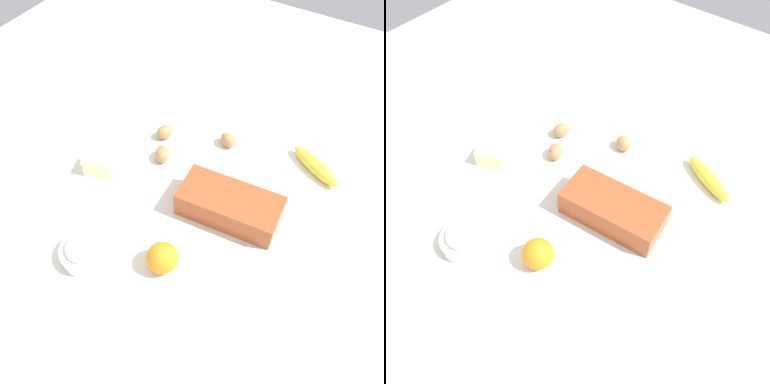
{
  "view_description": "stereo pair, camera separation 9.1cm",
  "coord_description": "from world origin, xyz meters",
  "views": [
    {
      "loc": [
        0.36,
        -0.6,
        0.94
      ],
      "look_at": [
        0.0,
        0.0,
        0.04
      ],
      "focal_mm": 37.69,
      "sensor_mm": 36.0,
      "label": 1
    },
    {
      "loc": [
        0.43,
        -0.55,
        0.94
      ],
      "look_at": [
        0.0,
        0.0,
        0.04
      ],
      "focal_mm": 37.69,
      "sensor_mm": 36.0,
      "label": 2
    }
  ],
  "objects": [
    {
      "name": "butter_block",
      "position": [
        -0.3,
        -0.04,
        0.03
      ],
      "size": [
        0.11,
        0.09,
        0.06
      ],
      "primitive_type": "cube",
      "rotation": [
        0.0,
        0.0,
        0.34
      ],
      "color": "#F4EDB2",
      "rests_on": "ground_plane"
    },
    {
      "name": "egg_beside_bowl",
      "position": [
        -0.21,
        0.18,
        0.02
      ],
      "size": [
        0.06,
        0.07,
        0.04
      ],
      "primitive_type": "ellipsoid",
      "rotation": [
        0.0,
        1.57,
        1.3
      ],
      "color": "#B17748",
      "rests_on": "ground_plane"
    },
    {
      "name": "ground_plane",
      "position": [
        0.0,
        0.0,
        -0.01
      ],
      "size": [
        2.4,
        2.4,
        0.02
      ],
      "primitive_type": "cube",
      "color": "silver"
    },
    {
      "name": "egg_near_butter",
      "position": [
        -0.02,
        0.26,
        0.02
      ],
      "size": [
        0.07,
        0.07,
        0.04
      ],
      "primitive_type": "ellipsoid",
      "rotation": [
        0.0,
        1.57,
        2.66
      ],
      "color": "#BA7E4C",
      "rests_on": "ground_plane"
    },
    {
      "name": "loaf_pan",
      "position": [
        0.11,
        0.01,
        0.04
      ],
      "size": [
        0.29,
        0.16,
        0.08
      ],
      "rotation": [
        0.0,
        0.0,
        0.09
      ],
      "color": "#9E4723",
      "rests_on": "ground_plane"
    },
    {
      "name": "orange_fruit",
      "position": [
        0.04,
        -0.22,
        0.04
      ],
      "size": [
        0.08,
        0.08,
        0.08
      ],
      "primitive_type": "sphere",
      "color": "orange",
      "rests_on": "ground_plane"
    },
    {
      "name": "banana",
      "position": [
        0.26,
        0.29,
        0.02
      ],
      "size": [
        0.19,
        0.13,
        0.04
      ],
      "primitive_type": "ellipsoid",
      "rotation": [
        0.0,
        0.0,
        2.65
      ],
      "color": "yellow",
      "rests_on": "ground_plane"
    },
    {
      "name": "flour_bowl",
      "position": [
        -0.14,
        -0.3,
        0.03
      ],
      "size": [
        0.13,
        0.13,
        0.06
      ],
      "color": "white",
      "rests_on": "ground_plane"
    },
    {
      "name": "egg_loose",
      "position": [
        -0.16,
        0.09,
        0.02
      ],
      "size": [
        0.07,
        0.08,
        0.04
      ],
      "primitive_type": "ellipsoid",
      "rotation": [
        0.0,
        1.57,
        5.3
      ],
      "color": "#AF7647",
      "rests_on": "ground_plane"
    }
  ]
}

